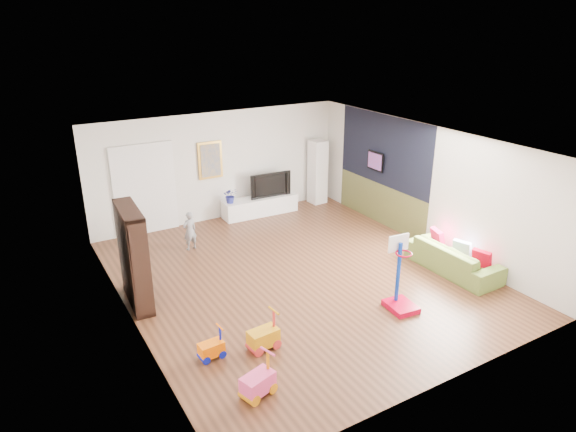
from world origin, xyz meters
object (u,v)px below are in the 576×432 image
bookshelf (134,257)px  sofa (453,258)px  basketball_hoop (404,275)px  media_console (260,206)px

bookshelf → sofa: bookshelf is taller
basketball_hoop → media_console: bearing=95.4°
media_console → bookshelf: bookshelf is taller
bookshelf → basketball_hoop: size_ratio=1.34×
sofa → basketball_hoop: 2.01m
bookshelf → sofa: size_ratio=0.91×
sofa → basketball_hoop: basketball_hoop is taller
media_console → basketball_hoop: bearing=-88.5°
media_console → basketball_hoop: size_ratio=1.46×
media_console → sofa: bearing=-67.0°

